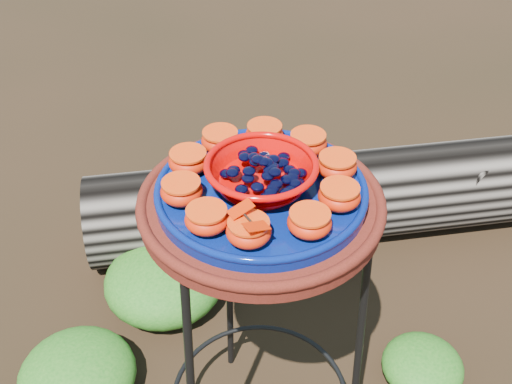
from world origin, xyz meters
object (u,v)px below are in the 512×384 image
object	(u,v)px
plant_stand	(260,339)
terracotta_saucer	(261,206)
red_bowl	(261,176)
driftwood_log	(331,197)
cobalt_plate	(261,193)

from	to	relation	value
plant_stand	terracotta_saucer	distance (m)	0.37
red_bowl	driftwood_log	world-z (taller)	red_bowl
plant_stand	red_bowl	size ratio (longest dim) A/B	3.82
driftwood_log	terracotta_saucer	bearing A→B (deg)	-128.13
plant_stand	cobalt_plate	distance (m)	0.40
cobalt_plate	red_bowl	world-z (taller)	red_bowl
plant_stand	driftwood_log	xyz separation A→B (m)	(0.48, 0.61, -0.21)
plant_stand	driftwood_log	bearing A→B (deg)	51.87
plant_stand	red_bowl	world-z (taller)	red_bowl
cobalt_plate	driftwood_log	distance (m)	0.98
cobalt_plate	terracotta_saucer	bearing A→B (deg)	0.00
terracotta_saucer	cobalt_plate	size ratio (longest dim) A/B	1.17
plant_stand	driftwood_log	distance (m)	0.80
terracotta_saucer	red_bowl	bearing A→B (deg)	0.00
red_bowl	cobalt_plate	bearing A→B (deg)	0.00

